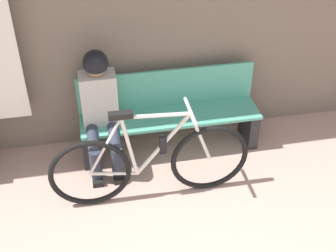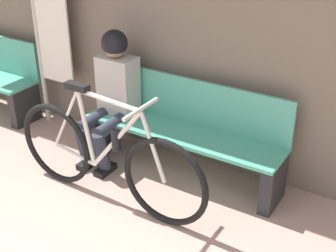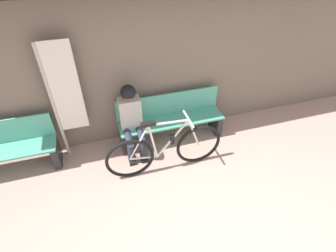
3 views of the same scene
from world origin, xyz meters
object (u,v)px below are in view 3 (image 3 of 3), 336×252
Objects in this scene: bicycle at (165,150)px; banner_pole at (62,94)px; park_bench_near at (171,120)px; person_seated at (131,116)px.

bicycle is 1.69m from banner_pole.
banner_pole is at bearing 176.38° from park_bench_near.
banner_pole reaches higher than park_bench_near.
person_seated is (-0.38, 0.58, 0.29)m from bicycle.
person_seated is at bearing 123.00° from bicycle.
banner_pole is (-1.59, 0.10, 0.74)m from park_bench_near.
person_seated reaches higher than bicycle.
park_bench_near is 0.75m from bicycle.
person_seated is 1.04m from banner_pole.
park_bench_near is 0.93× the size of banner_pole.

